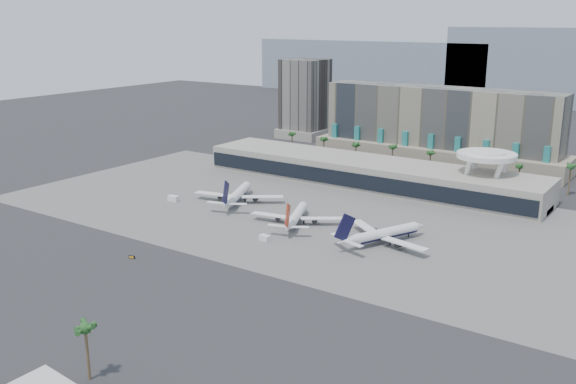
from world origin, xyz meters
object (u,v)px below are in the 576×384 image
Objects in this scene: airliner_right at (383,234)px; service_vehicle_b at (265,238)px; airliner_left at (238,194)px; service_vehicle_a at (173,198)px; taxiway_sign at (132,257)px; airliner_centre at (296,216)px.

airliner_right reaches higher than service_vehicle_b.
airliner_left is 28.93m from service_vehicle_a.
airliner_left is 74.68m from taxiway_sign.
airliner_right is 42.79m from service_vehicle_b.
taxiway_sign is at bearing -115.51° from service_vehicle_b.
airliner_centre is at bearing 101.45° from service_vehicle_b.
service_vehicle_a is 1.24× the size of service_vehicle_b.
airliner_centre is 22.89m from service_vehicle_b.
taxiway_sign is at bearing -134.03° from airliner_centre.
airliner_centre is at bearing -38.79° from airliner_left.
taxiway_sign is at bearing -61.81° from service_vehicle_a.
airliner_right is at bearing -31.81° from airliner_left.
taxiway_sign is at bearing -111.59° from airliner_right.
service_vehicle_b is at bearing -125.35° from airliner_right.
airliner_centre is 15.59× the size of taxiway_sign.
service_vehicle_a is 70.10m from taxiway_sign.
taxiway_sign is (-63.16, -61.65, -3.05)m from airliner_right.
airliner_right is at bearing 38.48° from service_vehicle_b.
airliner_left is at bearing 147.68° from service_vehicle_b.
taxiway_sign is (38.07, -58.86, -0.69)m from service_vehicle_a.
airliner_centre reaches higher than service_vehicle_a.
airliner_centre is at bearing -157.43° from airliner_right.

